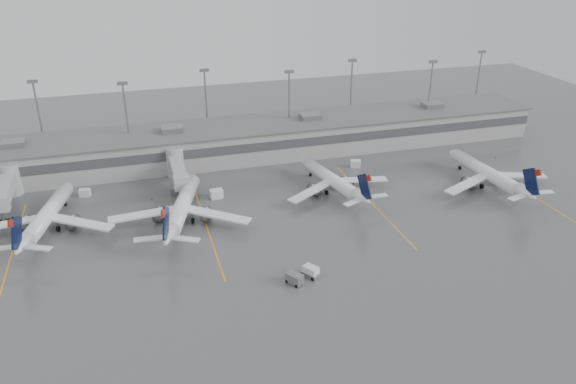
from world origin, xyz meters
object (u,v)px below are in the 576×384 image
object	(u,v)px
jet_mid_right	(333,180)
jet_far_right	(490,174)
baggage_tug	(311,272)
jet_far_left	(46,216)
jet_mid_left	(181,207)

from	to	relation	value
jet_mid_right	jet_far_right	xyz separation A→B (m)	(34.41, -7.04, 0.18)
baggage_tug	jet_far_left	bearing A→B (deg)	112.33
jet_far_right	baggage_tug	size ratio (longest dim) A/B	8.70
jet_mid_left	jet_mid_right	xyz separation A→B (m)	(33.35, 4.53, -0.33)
jet_far_left	jet_mid_left	size ratio (longest dim) A/B	0.97
jet_far_right	jet_mid_left	bearing A→B (deg)	173.83
baggage_tug	jet_mid_right	bearing A→B (deg)	29.37
jet_far_right	baggage_tug	distance (m)	54.56
jet_mid_left	baggage_tug	world-z (taller)	jet_mid_left
baggage_tug	jet_far_right	bearing A→B (deg)	-9.05
jet_mid_right	jet_far_right	bearing A→B (deg)	-23.70
jet_far_right	baggage_tug	bearing A→B (deg)	-159.35
jet_mid_left	baggage_tug	bearing A→B (deg)	-36.89
jet_mid_right	baggage_tug	size ratio (longest dim) A/B	8.07
jet_far_left	jet_mid_right	distance (m)	58.49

